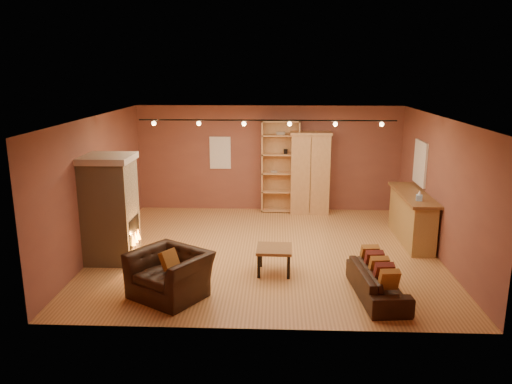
{
  "coord_description": "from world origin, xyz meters",
  "views": [
    {
      "loc": [
        0.2,
        -9.89,
        3.72
      ],
      "look_at": [
        -0.22,
        0.2,
        1.23
      ],
      "focal_mm": 35.0,
      "sensor_mm": 36.0,
      "label": 1
    }
  ],
  "objects_px": {
    "fireplace": "(111,209)",
    "armoire": "(310,173)",
    "bar_counter": "(412,217)",
    "loveseat": "(378,277)",
    "coffee_table": "(274,251)",
    "armchair": "(170,267)",
    "bookcase": "(280,165)"
  },
  "relations": [
    {
      "from": "loveseat",
      "to": "coffee_table",
      "type": "bearing_deg",
      "value": 55.67
    },
    {
      "from": "loveseat",
      "to": "coffee_table",
      "type": "height_order",
      "value": "loveseat"
    },
    {
      "from": "armchair",
      "to": "coffee_table",
      "type": "distance_m",
      "value": 2.04
    },
    {
      "from": "armchair",
      "to": "coffee_table",
      "type": "bearing_deg",
      "value": 63.85
    },
    {
      "from": "fireplace",
      "to": "coffee_table",
      "type": "distance_m",
      "value": 3.33
    },
    {
      "from": "bar_counter",
      "to": "coffee_table",
      "type": "bearing_deg",
      "value": -147.45
    },
    {
      "from": "loveseat",
      "to": "armchair",
      "type": "height_order",
      "value": "armchair"
    },
    {
      "from": "fireplace",
      "to": "armoire",
      "type": "relative_size",
      "value": 0.98
    },
    {
      "from": "fireplace",
      "to": "bookcase",
      "type": "distance_m",
      "value": 5.01
    },
    {
      "from": "armoire",
      "to": "bar_counter",
      "type": "bearing_deg",
      "value": -45.88
    },
    {
      "from": "bookcase",
      "to": "loveseat",
      "type": "bearing_deg",
      "value": -72.84
    },
    {
      "from": "bar_counter",
      "to": "fireplace",
      "type": "bearing_deg",
      "value": -167.4
    },
    {
      "from": "armchair",
      "to": "bookcase",
      "type": "bearing_deg",
      "value": 103.06
    },
    {
      "from": "bar_counter",
      "to": "loveseat",
      "type": "height_order",
      "value": "bar_counter"
    },
    {
      "from": "fireplace",
      "to": "bookcase",
      "type": "bearing_deg",
      "value": 48.02
    },
    {
      "from": "coffee_table",
      "to": "bookcase",
      "type": "bearing_deg",
      "value": 88.28
    },
    {
      "from": "fireplace",
      "to": "bar_counter",
      "type": "xyz_separation_m",
      "value": [
        6.24,
        1.39,
        -0.51
      ]
    },
    {
      "from": "bar_counter",
      "to": "coffee_table",
      "type": "distance_m",
      "value": 3.59
    },
    {
      "from": "bookcase",
      "to": "coffee_table",
      "type": "distance_m",
      "value": 4.33
    },
    {
      "from": "armoire",
      "to": "loveseat",
      "type": "height_order",
      "value": "armoire"
    },
    {
      "from": "coffee_table",
      "to": "armoire",
      "type": "bearing_deg",
      "value": 77.59
    },
    {
      "from": "bookcase",
      "to": "bar_counter",
      "type": "distance_m",
      "value": 3.78
    },
    {
      "from": "bookcase",
      "to": "armchair",
      "type": "height_order",
      "value": "bookcase"
    },
    {
      "from": "armoire",
      "to": "coffee_table",
      "type": "distance_m",
      "value": 4.26
    },
    {
      "from": "loveseat",
      "to": "armchair",
      "type": "xyz_separation_m",
      "value": [
        -3.47,
        -0.12,
        0.17
      ]
    },
    {
      "from": "coffee_table",
      "to": "fireplace",
      "type": "bearing_deg",
      "value": 170.61
    },
    {
      "from": "loveseat",
      "to": "fireplace",
      "type": "bearing_deg",
      "value": 67.68
    },
    {
      "from": "bookcase",
      "to": "armchair",
      "type": "distance_m",
      "value": 5.68
    },
    {
      "from": "bar_counter",
      "to": "loveseat",
      "type": "bearing_deg",
      "value": -114.09
    },
    {
      "from": "bar_counter",
      "to": "armchair",
      "type": "distance_m",
      "value": 5.62
    },
    {
      "from": "bookcase",
      "to": "armoire",
      "type": "bearing_deg",
      "value": -10.6
    },
    {
      "from": "armoire",
      "to": "armchair",
      "type": "height_order",
      "value": "armoire"
    }
  ]
}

